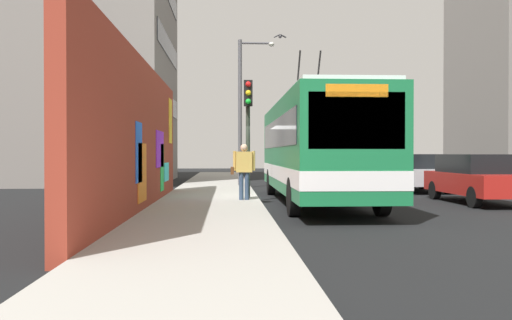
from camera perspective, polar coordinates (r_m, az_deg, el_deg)
name	(u,v)px	position (r m, az deg, el deg)	size (l,w,h in m)	color
ground_plane	(257,200)	(18.55, 0.15, -4.27)	(80.00, 80.00, 0.00)	black
sidewalk_slab	(211,198)	(18.53, -4.81, -4.05)	(48.00, 3.20, 0.15)	#9E9B93
graffiti_wall	(140,137)	(14.77, -12.11, 2.34)	(14.19, 0.32, 4.08)	maroon
building_far_left	(81,21)	(32.61, -17.97, 13.75)	(11.25, 9.67, 17.99)	gray
city_bus	(315,146)	(17.48, 6.26, 1.51)	(11.32, 2.55, 5.13)	#19723F
parked_car_red	(476,177)	(18.83, 22.20, -1.71)	(4.61, 1.75, 1.58)	#B21E19
parked_car_silver	(416,172)	(23.93, 16.58, -1.19)	(4.39, 1.75, 1.58)	#B7B7BC
parked_car_dark_gray	(376,168)	(29.97, 12.52, -0.81)	(4.31, 1.83, 1.58)	#38383D
pedestrian_at_curb	(244,167)	(16.94, -1.30, -0.73)	(0.23, 0.77, 1.75)	#2D3F59
traffic_light	(248,118)	(17.70, -0.85, 4.45)	(0.49, 0.28, 3.87)	#2D382D
street_lamp	(244,102)	(25.09, -1.28, 6.15)	(0.44, 1.69, 6.72)	#4C4C51
flying_pigeons	(280,37)	(23.95, 2.57, 12.90)	(0.32, 0.54, 0.16)	#47474C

